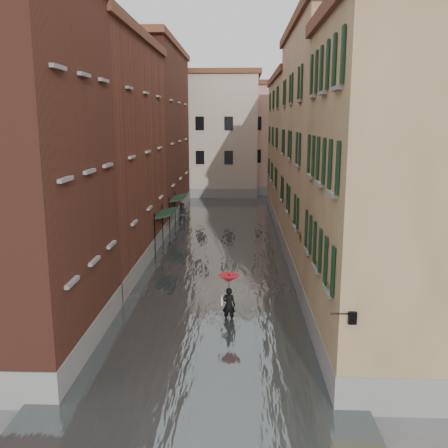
# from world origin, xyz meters

# --- Properties ---
(ground) EXTENTS (120.00, 120.00, 0.00)m
(ground) POSITION_xyz_m (0.00, 0.00, 0.00)
(ground) COLOR #595A5C
(ground) RESTS_ON ground
(floodwater) EXTENTS (10.00, 60.00, 0.20)m
(floodwater) POSITION_xyz_m (0.00, 13.00, 0.10)
(floodwater) COLOR #505758
(floodwater) RESTS_ON ground
(building_left_near) EXTENTS (6.00, 8.00, 13.00)m
(building_left_near) POSITION_xyz_m (-7.00, -2.00, 6.50)
(building_left_near) COLOR brown
(building_left_near) RESTS_ON ground
(building_left_mid) EXTENTS (6.00, 14.00, 12.50)m
(building_left_mid) POSITION_xyz_m (-7.00, 9.00, 6.25)
(building_left_mid) COLOR brown
(building_left_mid) RESTS_ON ground
(building_left_far) EXTENTS (6.00, 16.00, 14.00)m
(building_left_far) POSITION_xyz_m (-7.00, 24.00, 7.00)
(building_left_far) COLOR brown
(building_left_far) RESTS_ON ground
(building_right_near) EXTENTS (6.00, 8.00, 11.50)m
(building_right_near) POSITION_xyz_m (7.00, -2.00, 5.75)
(building_right_near) COLOR olive
(building_right_near) RESTS_ON ground
(building_right_mid) EXTENTS (6.00, 14.00, 13.00)m
(building_right_mid) POSITION_xyz_m (7.00, 9.00, 6.50)
(building_right_mid) COLOR tan
(building_right_mid) RESTS_ON ground
(building_right_far) EXTENTS (6.00, 16.00, 11.50)m
(building_right_far) POSITION_xyz_m (7.00, 24.00, 5.75)
(building_right_far) COLOR olive
(building_right_far) RESTS_ON ground
(building_end_cream) EXTENTS (12.00, 9.00, 13.00)m
(building_end_cream) POSITION_xyz_m (-3.00, 38.00, 6.50)
(building_end_cream) COLOR #B9A993
(building_end_cream) RESTS_ON ground
(building_end_pink) EXTENTS (10.00, 9.00, 12.00)m
(building_end_pink) POSITION_xyz_m (6.00, 40.00, 6.00)
(building_end_pink) COLOR #CC9A8F
(building_end_pink) RESTS_ON ground
(awning_near) EXTENTS (1.09, 3.15, 2.80)m
(awning_near) POSITION_xyz_m (-3.48, 12.03, 2.47)
(awning_near) COLOR black
(awning_near) RESTS_ON ground
(awning_far) EXTENTS (1.09, 3.27, 2.80)m
(awning_far) POSITION_xyz_m (-3.48, 18.41, 2.47)
(awning_far) COLOR black
(awning_far) RESTS_ON ground
(wall_lantern) EXTENTS (0.71, 0.22, 0.35)m
(wall_lantern) POSITION_xyz_m (4.33, -6.00, 3.01)
(wall_lantern) COLOR black
(wall_lantern) RESTS_ON ground
(window_planters) EXTENTS (0.59, 10.64, 0.84)m
(window_planters) POSITION_xyz_m (4.12, 0.55, 3.51)
(window_planters) COLOR brown
(window_planters) RESTS_ON ground
(pedestrian_main) EXTENTS (0.88, 0.88, 2.06)m
(pedestrian_main) POSITION_xyz_m (0.80, 0.63, 1.24)
(pedestrian_main) COLOR black
(pedestrian_main) RESTS_ON ground
(pedestrian_far) EXTENTS (0.93, 0.74, 1.86)m
(pedestrian_far) POSITION_xyz_m (-3.34, 20.10, 0.93)
(pedestrian_far) COLOR black
(pedestrian_far) RESTS_ON ground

